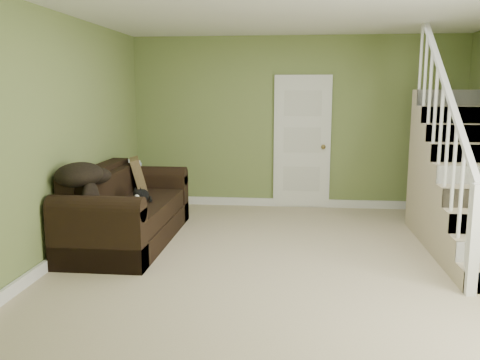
% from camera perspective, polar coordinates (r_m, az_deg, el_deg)
% --- Properties ---
extents(floor, '(5.00, 5.50, 0.01)m').
position_cam_1_polar(floor, '(5.38, 6.11, -9.47)').
color(floor, tan).
rests_on(floor, ground).
extents(ceiling, '(5.00, 5.50, 0.01)m').
position_cam_1_polar(ceiling, '(5.14, 6.68, 19.04)').
color(ceiling, white).
rests_on(ceiling, wall_back).
extents(wall_back, '(5.00, 0.04, 2.60)m').
position_cam_1_polar(wall_back, '(7.84, 6.29, 6.38)').
color(wall_back, olive).
rests_on(wall_back, floor).
extents(wall_front, '(5.00, 0.04, 2.60)m').
position_cam_1_polar(wall_front, '(2.37, 6.69, -1.94)').
color(wall_front, olive).
rests_on(wall_front, floor).
extents(wall_left, '(0.04, 5.50, 2.60)m').
position_cam_1_polar(wall_left, '(5.66, -19.90, 4.47)').
color(wall_left, olive).
rests_on(wall_left, floor).
extents(baseboard_back, '(5.00, 0.04, 0.12)m').
position_cam_1_polar(baseboard_back, '(7.98, 6.12, -2.55)').
color(baseboard_back, white).
rests_on(baseboard_back, floor).
extents(baseboard_left, '(0.04, 5.50, 0.12)m').
position_cam_1_polar(baseboard_left, '(5.89, -18.92, -7.62)').
color(baseboard_left, white).
rests_on(baseboard_left, floor).
extents(door, '(0.86, 0.12, 2.02)m').
position_cam_1_polar(door, '(7.82, 6.99, 4.20)').
color(door, white).
rests_on(door, floor).
extents(staircase, '(1.00, 2.51, 2.82)m').
position_cam_1_polar(staircase, '(6.47, 24.17, -1.08)').
color(staircase, tan).
rests_on(staircase, floor).
extents(sofa, '(0.97, 2.25, 0.89)m').
position_cam_1_polar(sofa, '(6.23, -12.76, -3.68)').
color(sofa, black).
rests_on(sofa, floor).
extents(side_table, '(0.63, 0.63, 0.83)m').
position_cam_1_polar(side_table, '(7.33, -11.61, -1.82)').
color(side_table, black).
rests_on(side_table, floor).
extents(cat, '(0.22, 0.45, 0.22)m').
position_cam_1_polar(cat, '(6.08, -11.07, -1.78)').
color(cat, black).
rests_on(cat, sofa).
extents(banana, '(0.08, 0.22, 0.06)m').
position_cam_1_polar(banana, '(5.55, -12.73, -3.53)').
color(banana, yellow).
rests_on(banana, sofa).
extents(throw_pillow, '(0.36, 0.51, 0.47)m').
position_cam_1_polar(throw_pillow, '(6.91, -11.32, 0.55)').
color(throw_pillow, '#45301B').
rests_on(throw_pillow, sofa).
extents(throw_blanket, '(0.64, 0.73, 0.26)m').
position_cam_1_polar(throw_blanket, '(5.57, -17.62, 0.57)').
color(throw_blanket, black).
rests_on(throw_blanket, sofa).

